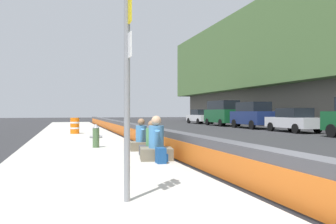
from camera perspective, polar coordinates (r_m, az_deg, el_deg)
ground_plane at (r=5.50m, az=21.04°, el=-15.44°), size 160.00×160.00×0.00m
jersey_barrier at (r=5.40m, az=21.01°, el=-11.11°), size 76.00×0.45×0.85m
route_sign_post at (r=5.13m, az=-6.82°, el=8.62°), size 0.44×0.09×3.60m
fire_hydrant at (r=12.87m, az=-11.98°, el=-3.84°), size 0.26×0.46×0.88m
seated_person_foreground at (r=9.43m, az=-1.98°, el=-5.70°), size 0.88×0.98×1.21m
seated_person_middle at (r=10.44m, az=-2.72°, el=-5.41°), size 0.75×0.84×1.06m
seated_person_rear at (r=11.74m, az=-4.51°, el=-4.75°), size 0.72×0.83×1.09m
backpack at (r=8.81m, az=-1.14°, el=-7.33°), size 0.32×0.28×0.40m
construction_barrel at (r=21.12m, az=-15.35°, el=-2.22°), size 0.54×0.54×0.95m
parked_car_fourth at (r=25.71m, az=20.28°, el=-1.27°), size 4.51×1.97×1.71m
parked_car_midline at (r=30.25m, az=13.99°, el=-0.45°), size 4.82×2.10×2.28m
parked_car_far at (r=35.33m, az=9.09°, el=-0.10°), size 5.11×2.13×2.56m
parked_car_farther at (r=41.22m, az=5.39°, el=-0.75°), size 4.57×2.08×1.71m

